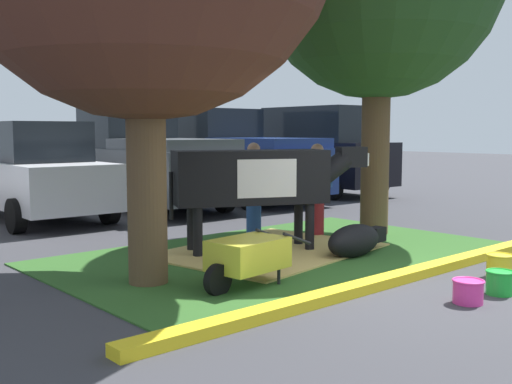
% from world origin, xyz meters
% --- Properties ---
extents(ground_plane, '(80.00, 80.00, 0.00)m').
position_xyz_m(ground_plane, '(0.00, 0.00, 0.00)').
color(ground_plane, '#38383D').
extents(grass_island, '(6.75, 4.04, 0.02)m').
position_xyz_m(grass_island, '(0.28, 2.38, 0.01)').
color(grass_island, '#2D5B23').
rests_on(grass_island, ground).
extents(curb_yellow, '(7.95, 0.24, 0.12)m').
position_xyz_m(curb_yellow, '(0.28, 0.21, 0.06)').
color(curb_yellow, yellow).
rests_on(curb_yellow, ground).
extents(hay_bedding, '(3.55, 2.89, 0.04)m').
position_xyz_m(hay_bedding, '(0.22, 2.60, 0.03)').
color(hay_bedding, tan).
rests_on(hay_bedding, ground).
extents(cow_holstein, '(2.96, 1.71, 1.59)m').
position_xyz_m(cow_holstein, '(0.12, 2.75, 1.13)').
color(cow_holstein, black).
rests_on(cow_holstein, ground).
extents(calf_lying, '(1.32, 0.58, 0.48)m').
position_xyz_m(calf_lying, '(0.96, 1.54, 0.24)').
color(calf_lying, black).
rests_on(calf_lying, ground).
extents(person_handler, '(0.36, 0.43, 1.62)m').
position_xyz_m(person_handler, '(1.79, 3.08, 0.87)').
color(person_handler, maroon).
rests_on(person_handler, ground).
extents(person_visitor_near, '(0.44, 0.35, 1.64)m').
position_xyz_m(person_visitor_near, '(1.02, 3.86, 0.88)').
color(person_visitor_near, '#23478C').
rests_on(person_visitor_near, ground).
extents(wheelbarrow, '(1.62, 0.70, 0.63)m').
position_xyz_m(wheelbarrow, '(-1.39, 1.25, 0.39)').
color(wheelbarrow, gold).
rests_on(wheelbarrow, ground).
extents(bucket_pink, '(0.34, 0.34, 0.26)m').
position_xyz_m(bucket_pink, '(-0.04, -0.82, 0.14)').
color(bucket_pink, '#EA3893').
rests_on(bucket_pink, ground).
extents(bucket_green, '(0.32, 0.32, 0.27)m').
position_xyz_m(bucket_green, '(0.55, -0.87, 0.14)').
color(bucket_green, green).
rests_on(bucket_green, ground).
extents(bucket_yellow, '(0.34, 0.34, 0.30)m').
position_xyz_m(bucket_yellow, '(1.33, -0.48, 0.15)').
color(bucket_yellow, yellow).
rests_on(bucket_yellow, ground).
extents(sedan_silver, '(2.17, 4.47, 2.02)m').
position_xyz_m(sedan_silver, '(-1.06, 8.25, 0.98)').
color(sedan_silver, silver).
rests_on(sedan_silver, ground).
extents(pickup_truck_black, '(2.40, 5.48, 2.42)m').
position_xyz_m(pickup_truck_black, '(1.62, 8.49, 1.11)').
color(pickup_truck_black, '#4C5156').
rests_on(pickup_truck_black, ground).
extents(pickup_truck_maroon, '(2.40, 5.48, 2.42)m').
position_xyz_m(pickup_truck_maroon, '(4.31, 8.33, 1.11)').
color(pickup_truck_maroon, navy).
rests_on(pickup_truck_maroon, ground).
extents(suv_black, '(2.28, 4.68, 2.52)m').
position_xyz_m(suv_black, '(7.21, 8.06, 1.27)').
color(suv_black, black).
rests_on(suv_black, ground).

